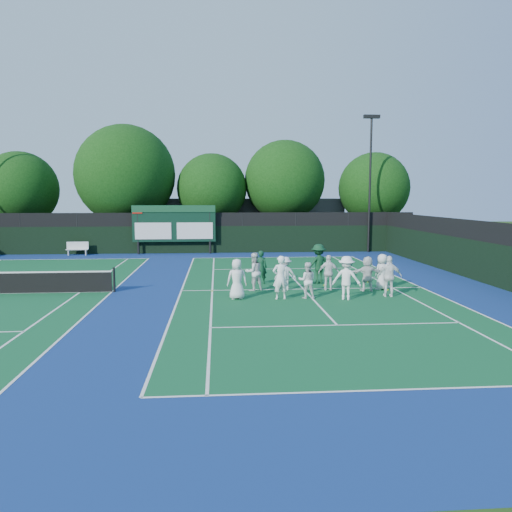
{
  "coord_description": "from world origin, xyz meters",
  "views": [
    {
      "loc": [
        -3.87,
        -20.99,
        4.17
      ],
      "look_at": [
        -2.0,
        3.0,
        1.3
      ],
      "focal_mm": 35.0,
      "sensor_mm": 36.0,
      "label": 1
    }
  ],
  "objects": [
    {
      "name": "tennis_ball_3",
      "position": [
        -2.51,
        2.43,
        0.03
      ],
      "size": [
        0.07,
        0.07,
        0.07
      ],
      "primitive_type": "sphere",
      "color": "#BCC617",
      "rests_on": "ground"
    },
    {
      "name": "player_back_2",
      "position": [
        1.08,
        0.69,
        0.79
      ],
      "size": [
        0.99,
        0.57,
        1.59
      ],
      "primitive_type": "imported",
      "rotation": [
        0.0,
        0.0,
        2.93
      ],
      "color": "white",
      "rests_on": "ground"
    },
    {
      "name": "bench",
      "position": [
        -13.87,
        15.37,
        0.51
      ],
      "size": [
        1.53,
        0.49,
        0.96
      ],
      "color": "silver",
      "rests_on": "ground"
    },
    {
      "name": "tree_a",
      "position": [
        -19.02,
        19.58,
        4.61
      ],
      "size": [
        5.8,
        5.8,
        7.67
      ],
      "color": "black",
      "rests_on": "ground"
    },
    {
      "name": "coach_right",
      "position": [
        0.96,
        2.4,
        0.96
      ],
      "size": [
        1.4,
        1.07,
        1.91
      ],
      "primitive_type": "imported",
      "rotation": [
        0.0,
        0.0,
        3.47
      ],
      "color": "#0F3A1F",
      "rests_on": "ground"
    },
    {
      "name": "player_front_0",
      "position": [
        -3.09,
        -0.96,
        0.83
      ],
      "size": [
        0.83,
        0.55,
        1.67
      ],
      "primitive_type": "imported",
      "rotation": [
        0.0,
        0.0,
        3.17
      ],
      "color": "white",
      "rests_on": "ground"
    },
    {
      "name": "light_pole_right",
      "position": [
        7.5,
        15.7,
        6.3
      ],
      "size": [
        1.2,
        0.3,
        10.12
      ],
      "color": "black",
      "rests_on": "ground"
    },
    {
      "name": "coach_left",
      "position": [
        -1.8,
        2.6,
        0.81
      ],
      "size": [
        0.65,
        0.49,
        1.61
      ],
      "primitive_type": "imported",
      "rotation": [
        0.0,
        0.0,
        2.94
      ],
      "color": "#0F3821",
      "rests_on": "ground"
    },
    {
      "name": "player_back_1",
      "position": [
        -0.85,
        0.86,
        0.75
      ],
      "size": [
        0.99,
        0.6,
        1.5
      ],
      "primitive_type": "imported",
      "rotation": [
        0.0,
        0.0,
        3.18
      ],
      "color": "silver",
      "rests_on": "ground"
    },
    {
      "name": "player_front_2",
      "position": [
        -0.2,
        -0.99,
        0.75
      ],
      "size": [
        0.79,
        0.65,
        1.5
      ],
      "primitive_type": "imported",
      "rotation": [
        0.0,
        0.0,
        3.02
      ],
      "color": "white",
      "rests_on": "ground"
    },
    {
      "name": "player_front_4",
      "position": [
        3.27,
        -0.97,
        0.86
      ],
      "size": [
        1.07,
        0.59,
        1.73
      ],
      "primitive_type": "imported",
      "rotation": [
        0.0,
        0.0,
        2.97
      ],
      "color": "white",
      "rests_on": "ground"
    },
    {
      "name": "tree_d",
      "position": [
        1.76,
        19.58,
        5.29
      ],
      "size": [
        6.47,
        6.47,
        8.7
      ],
      "color": "black",
      "rests_on": "ground"
    },
    {
      "name": "tree_c",
      "position": [
        -4.12,
        19.58,
        4.66
      ],
      "size": [
        5.59,
        5.59,
        7.61
      ],
      "color": "black",
      "rests_on": "ground"
    },
    {
      "name": "divider_fence_right",
      "position": [
        9.0,
        1.0,
        1.36
      ],
      "size": [
        0.08,
        32.0,
        3.0
      ],
      "color": "black",
      "rests_on": "ground"
    },
    {
      "name": "near_court",
      "position": [
        0.0,
        1.0,
        0.01
      ],
      "size": [
        11.05,
        23.85,
        0.01
      ],
      "color": "#105129",
      "rests_on": "ground"
    },
    {
      "name": "tennis_ball_1",
      "position": [
        3.43,
        2.49,
        0.03
      ],
      "size": [
        0.07,
        0.07,
        0.07
      ],
      "primitive_type": "sphere",
      "color": "#BCC617",
      "rests_on": "ground"
    },
    {
      "name": "tennis_ball_0",
      "position": [
        -4.12,
        0.73,
        0.03
      ],
      "size": [
        0.07,
        0.07,
        0.07
      ],
      "primitive_type": "sphere",
      "color": "#BCC617",
      "rests_on": "ground"
    },
    {
      "name": "clubhouse",
      "position": [
        -2.0,
        24.0,
        2.0
      ],
      "size": [
        18.0,
        6.0,
        4.0
      ],
      "primitive_type": "cube",
      "color": "#515156",
      "rests_on": "ground"
    },
    {
      "name": "player_front_1",
      "position": [
        -1.32,
        -1.12,
        0.9
      ],
      "size": [
        0.71,
        0.52,
        1.8
      ],
      "primitive_type": "imported",
      "rotation": [
        0.0,
        0.0,
        3.28
      ],
      "color": "white",
      "rests_on": "ground"
    },
    {
      "name": "back_fence",
      "position": [
        -6.0,
        16.0,
        1.36
      ],
      "size": [
        34.0,
        0.08,
        3.0
      ],
      "color": "black",
      "rests_on": "ground"
    },
    {
      "name": "player_back_3",
      "position": [
        2.74,
        0.38,
        0.78
      ],
      "size": [
        1.45,
        0.47,
        1.56
      ],
      "primitive_type": "imported",
      "rotation": [
        0.0,
        0.0,
        3.13
      ],
      "color": "silver",
      "rests_on": "ground"
    },
    {
      "name": "tree_e",
      "position": [
        9.18,
        19.58,
        4.73
      ],
      "size": [
        5.79,
        5.79,
        7.78
      ],
      "color": "black",
      "rests_on": "ground"
    },
    {
      "name": "tennis_ball_5",
      "position": [
        3.7,
        0.39,
        0.03
      ],
      "size": [
        0.07,
        0.07,
        0.07
      ],
      "primitive_type": "sphere",
      "color": "#BCC617",
      "rests_on": "ground"
    },
    {
      "name": "player_front_3",
      "position": [
        1.34,
        -1.38,
        0.89
      ],
      "size": [
        1.32,
        1.05,
        1.78
      ],
      "primitive_type": "imported",
      "rotation": [
        0.0,
        0.0,
        2.76
      ],
      "color": "white",
      "rests_on": "ground"
    },
    {
      "name": "ground",
      "position": [
        0.0,
        0.0,
        0.0
      ],
      "size": [
        120.0,
        120.0,
        0.0
      ],
      "primitive_type": "plane",
      "color": "#1D390F",
      "rests_on": "ground"
    },
    {
      "name": "tree_b",
      "position": [
        -10.91,
        19.58,
        5.68
      ],
      "size": [
        7.82,
        7.82,
        9.79
      ],
      "color": "black",
      "rests_on": "ground"
    },
    {
      "name": "scoreboard",
      "position": [
        -7.01,
        15.59,
        2.19
      ],
      "size": [
        6.0,
        0.21,
        3.55
      ],
      "color": "black",
      "rests_on": "ground"
    },
    {
      "name": "player_back_4",
      "position": [
        3.5,
        0.63,
        0.81
      ],
      "size": [
        0.93,
        0.78,
        1.62
      ],
      "primitive_type": "imported",
      "rotation": [
        0.0,
        0.0,
        3.54
      ],
      "color": "silver",
      "rests_on": "ground"
    },
    {
      "name": "tennis_ball_4",
      "position": [
        1.12,
        1.78,
        0.03
      ],
      "size": [
        0.07,
        0.07,
        0.07
      ],
      "primitive_type": "sphere",
      "color": "#BCC617",
      "rests_on": "ground"
    },
    {
      "name": "player_back_0",
      "position": [
        -2.27,
        0.86,
        0.85
      ],
      "size": [
        1.01,
        0.91,
        1.7
      ],
      "primitive_type": "imported",
      "rotation": [
        0.0,
        0.0,
        3.54
      ],
      "color": "silver",
      "rests_on": "ground"
    },
    {
      "name": "court_apron",
      "position": [
        -6.0,
        1.0,
        0.0
      ],
      "size": [
        34.0,
        32.0,
        0.01
      ],
      "primitive_type": "cube",
      "color": "navy",
      "rests_on": "ground"
    }
  ]
}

